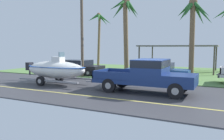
# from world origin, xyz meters

# --- Properties ---
(ground) EXTENTS (36.00, 22.00, 0.11)m
(ground) POSITION_xyz_m (0.00, 8.38, -0.01)
(ground) COLOR #38383D
(pickup_truck_towing) EXTENTS (5.87, 2.16, 1.89)m
(pickup_truck_towing) POSITION_xyz_m (0.25, 0.46, 1.05)
(pickup_truck_towing) COLOR navy
(pickup_truck_towing) RESTS_ON ground
(boat_on_trailer) EXTENTS (5.99, 2.15, 2.24)m
(boat_on_trailer) POSITION_xyz_m (-6.49, 0.46, 1.04)
(boat_on_trailer) COLOR gray
(boat_on_trailer) RESTS_ON ground
(parked_sedan_near) EXTENTS (4.50, 1.93, 1.38)m
(parked_sedan_near) POSITION_xyz_m (-8.27, 5.83, 0.67)
(parked_sedan_near) COLOR black
(parked_sedan_near) RESTS_ON ground
(parked_sedan_far) EXTENTS (4.80, 1.89, 1.38)m
(parked_sedan_far) POSITION_xyz_m (-0.76, 5.62, 0.67)
(parked_sedan_far) COLOR #234C89
(parked_sedan_far) RESTS_ON ground
(carport_awning) EXTENTS (7.57, 5.25, 2.76)m
(carport_awning) POSITION_xyz_m (-0.44, 12.83, 2.64)
(carport_awning) COLOR #4C4238
(carport_awning) RESTS_ON ground
(palm_tree_near_right) EXTENTS (2.89, 3.15, 6.17)m
(palm_tree_near_right) POSITION_xyz_m (1.71, 6.18, 4.54)
(palm_tree_near_right) COLOR brown
(palm_tree_near_right) RESTS_ON ground
(palm_tree_mid) EXTENTS (3.04, 2.98, 6.68)m
(palm_tree_mid) POSITION_xyz_m (-9.88, 12.53, 5.14)
(palm_tree_mid) COLOR brown
(palm_tree_mid) RESTS_ON ground
(palm_tree_far_right) EXTENTS (2.98, 2.78, 6.88)m
(palm_tree_far_right) POSITION_xyz_m (-3.85, 6.61, 5.02)
(palm_tree_far_right) COLOR brown
(palm_tree_far_right) RESTS_ON ground
(utility_pole) EXTENTS (0.24, 1.80, 8.27)m
(utility_pole) POSITION_xyz_m (-6.96, 4.49, 4.29)
(utility_pole) COLOR brown
(utility_pole) RESTS_ON ground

